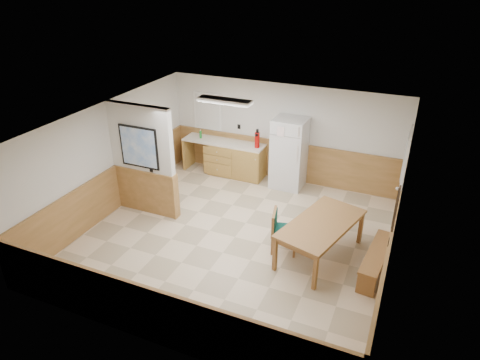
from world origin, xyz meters
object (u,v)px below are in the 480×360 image
at_px(dining_chair, 280,228).
at_px(fire_extinguisher, 257,140).
at_px(dining_table, 321,227).
at_px(soap_bottle, 201,134).
at_px(refrigerator, 289,153).
at_px(dining_bench, 377,256).

relative_size(dining_chair, fire_extinguisher, 1.75).
bearing_deg(dining_chair, dining_table, -4.75).
bearing_deg(soap_bottle, dining_table, -33.55).
bearing_deg(refrigerator, soap_bottle, -179.32).
bearing_deg(dining_chair, soap_bottle, 126.91).
distance_m(refrigerator, dining_table, 2.95).
xyz_separation_m(dining_table, fire_extinguisher, (-2.29, 2.57, 0.45)).
distance_m(refrigerator, soap_bottle, 2.46).
distance_m(dining_bench, fire_extinguisher, 4.35).
xyz_separation_m(fire_extinguisher, soap_bottle, (-1.61, 0.02, -0.11)).
distance_m(dining_chair, fire_extinguisher, 3.14).
xyz_separation_m(refrigerator, soap_bottle, (-2.46, 0.04, 0.11)).
height_order(dining_table, soap_bottle, soap_bottle).
distance_m(refrigerator, dining_bench, 3.68).
bearing_deg(refrigerator, dining_chair, -74.22).
relative_size(dining_bench, soap_bottle, 7.61).
height_order(fire_extinguisher, soap_bottle, fire_extinguisher).
xyz_separation_m(refrigerator, dining_table, (1.45, -2.56, -0.23)).
height_order(dining_bench, fire_extinguisher, fire_extinguisher).
relative_size(dining_chair, soap_bottle, 4.26).
distance_m(fire_extinguisher, soap_bottle, 1.62).
bearing_deg(dining_chair, dining_bench, -11.49).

